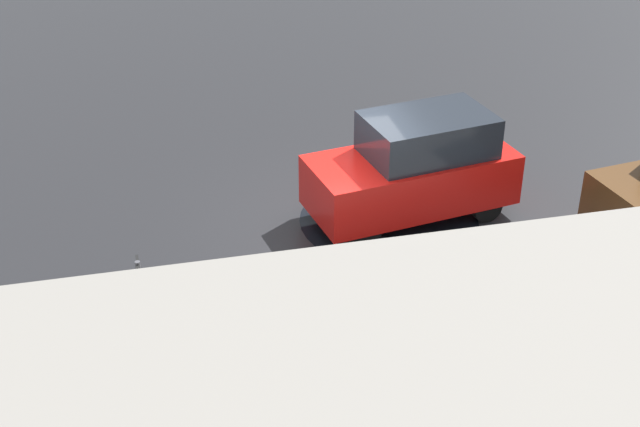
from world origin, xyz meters
The scene contains 8 objects.
ground_plane centered at (0.00, 0.00, 0.00)m, with size 60.00×60.00×0.00m, color black.
kerb_strip centered at (0.00, 4.20, 0.02)m, with size 24.00×3.20×0.04m, color gray.
moving_hatchback centered at (-1.45, -0.08, 1.03)m, with size 4.13×2.32×2.06m.
fire_hydrant centered at (3.02, 2.49, 0.40)m, with size 0.42×0.31×0.80m.
pedestrian centered at (4.11, 2.71, 0.68)m, with size 0.31×0.56×1.22m.
metal_railing centered at (-1.53, 5.49, 0.73)m, with size 10.01×0.04×1.05m.
sign_post centered at (3.81, 4.17, 1.58)m, with size 0.07×0.44×2.40m.
puddle_patch centered at (-0.95, -0.01, 0.00)m, with size 3.45×3.45×0.01m, color black.
Camera 1 is at (3.69, 14.11, 8.72)m, focal length 50.00 mm.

